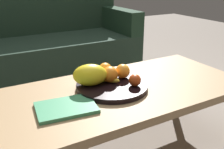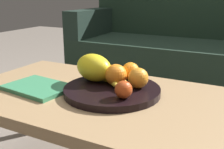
{
  "view_description": "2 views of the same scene",
  "coord_description": "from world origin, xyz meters",
  "views": [
    {
      "loc": [
        -0.64,
        -1.01,
        0.94
      ],
      "look_at": [
        -0.06,
        0.03,
        0.47
      ],
      "focal_mm": 41.08,
      "sensor_mm": 36.0,
      "label": 1
    },
    {
      "loc": [
        0.39,
        -0.83,
        0.76
      ],
      "look_at": [
        -0.06,
        0.03,
        0.47
      ],
      "focal_mm": 43.94,
      "sensor_mm": 36.0,
      "label": 2
    }
  ],
  "objects": [
    {
      "name": "orange_right",
      "position": [
        0.03,
        0.07,
        0.46
      ],
      "size": [
        0.08,
        0.08,
        0.08
      ],
      "primitive_type": "sphere",
      "color": "orange",
      "rests_on": "fruit_bowl"
    },
    {
      "name": "fruit_bowl",
      "position": [
        -0.06,
        0.03,
        0.41
      ],
      "size": [
        0.36,
        0.36,
        0.03
      ],
      "primitive_type": "cylinder",
      "color": "black",
      "rests_on": "coffee_table"
    },
    {
      "name": "magazine",
      "position": [
        -0.34,
        -0.06,
        0.4
      ],
      "size": [
        0.27,
        0.21,
        0.02
      ],
      "primitive_type": "cube",
      "rotation": [
        0.0,
        0.0,
        -0.12
      ],
      "color": "#3B885B",
      "rests_on": "coffee_table"
    },
    {
      "name": "orange_left",
      "position": [
        -0.04,
        0.15,
        0.46
      ],
      "size": [
        0.07,
        0.07,
        0.07
      ],
      "primitive_type": "sphere",
      "color": "orange",
      "rests_on": "fruit_bowl"
    },
    {
      "name": "orange_front",
      "position": [
        -0.06,
        0.05,
        0.46
      ],
      "size": [
        0.08,
        0.08,
        0.08
      ],
      "primitive_type": "sphere",
      "color": "orange",
      "rests_on": "fruit_bowl"
    },
    {
      "name": "coffee_table",
      "position": [
        0.0,
        0.0,
        0.35
      ],
      "size": [
        1.28,
        0.61,
        0.39
      ],
      "color": "#9E7D55",
      "rests_on": "ground_plane"
    },
    {
      "name": "couch",
      "position": [
        -0.09,
        1.29,
        0.3
      ],
      "size": [
        1.7,
        0.7,
        0.9
      ],
      "color": "#1D2F23",
      "rests_on": "ground_plane"
    },
    {
      "name": "apple_front",
      "position": [
        0.03,
        -0.05,
        0.45
      ],
      "size": [
        0.06,
        0.06,
        0.06
      ],
      "primitive_type": "sphere",
      "color": "#B13E15",
      "rests_on": "fruit_bowl"
    },
    {
      "name": "banana_bunch",
      "position": [
        -0.08,
        0.07,
        0.45
      ],
      "size": [
        0.16,
        0.15,
        0.06
      ],
      "color": "gold",
      "rests_on": "fruit_bowl"
    },
    {
      "name": "melon_large_front",
      "position": [
        -0.16,
        0.07,
        0.47
      ],
      "size": [
        0.19,
        0.16,
        0.11
      ],
      "primitive_type": "ellipsoid",
      "rotation": [
        0.0,
        0.0,
        -0.33
      ],
      "color": "yellow",
      "rests_on": "fruit_bowl"
    }
  ]
}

